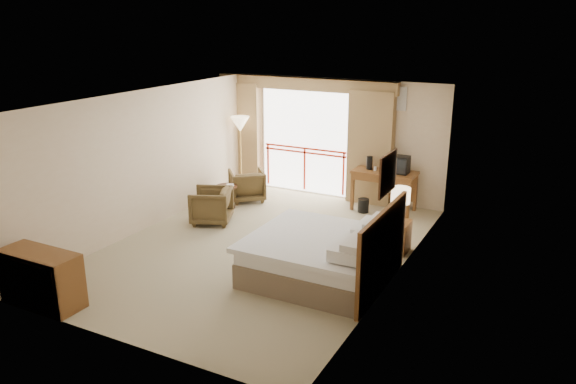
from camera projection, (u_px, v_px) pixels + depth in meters
The scene contains 29 objects.
floor at pixel (261, 247), 10.16m from camera, with size 7.00×7.00×0.00m, color gray.
ceiling at pixel (259, 98), 9.35m from camera, with size 7.00×7.00×0.00m, color white.
wall_back at pixel (337, 139), 12.72m from camera, with size 5.00×5.00×0.00m, color beige.
wall_front at pixel (115, 245), 6.79m from camera, with size 5.00×5.00×0.00m, color beige.
wall_left at pixel (148, 160), 10.86m from camera, with size 7.00×7.00×0.00m, color beige.
wall_right at pixel (400, 196), 8.66m from camera, with size 7.00×7.00×0.00m, color beige.
balcony_door at pixel (305, 142), 13.10m from camera, with size 2.40×2.40×0.00m, color white.
balcony_railing at pixel (305, 158), 13.20m from camera, with size 2.09×0.03×1.02m.
curtain_left at pixel (242, 134), 13.70m from camera, with size 1.00×0.26×2.50m, color olive.
curtain_right at pixel (371, 148), 12.25m from camera, with size 1.00×0.26×2.50m, color olive.
valance at pixel (304, 84), 12.61m from camera, with size 4.40×0.22×0.28m, color olive.
hvac_vent at pixel (395, 98), 11.83m from camera, with size 0.50×0.04×0.50m, color silver.
bed at pixel (323, 256), 8.88m from camera, with size 2.13×2.06×0.97m.
headboard at pixel (383, 251), 8.38m from camera, with size 0.06×2.10×1.30m, color #5A3217.
framed_art at pixel (388, 174), 8.01m from camera, with size 0.04×0.72×0.60m.
nightstand at pixel (397, 236), 9.92m from camera, with size 0.39×0.47×0.56m, color #5A3217.
table_lamp at pixel (401, 196), 9.74m from camera, with size 0.33×0.33×0.59m.
phone at pixel (393, 221), 9.72m from camera, with size 0.20×0.16×0.09m, color black.
desk at pixel (385, 179), 11.97m from camera, with size 1.33×0.64×0.87m.
tv at pixel (399, 165), 11.67m from camera, with size 0.40×0.32×0.37m.
coffee_maker at pixel (369, 163), 11.98m from camera, with size 0.13×0.13×0.29m, color black.
cup at pixel (375, 169), 11.90m from camera, with size 0.06×0.06×0.09m, color white.
wastebasket at pixel (363, 205), 11.96m from camera, with size 0.24×0.24×0.29m, color black.
armchair_far at pixel (247, 200), 12.79m from camera, with size 0.75×0.77×0.70m, color #46341A.
armchair_near at pixel (212, 222), 11.40m from camera, with size 0.76×0.78×0.71m, color #46341A.
side_table at pixel (227, 193), 12.13m from camera, with size 0.47×0.47×0.51m.
book at pixel (226, 186), 12.08m from camera, with size 0.16×0.21×0.02m, color white.
floor_lamp at pixel (240, 127), 13.18m from camera, with size 0.45×0.45×1.76m.
dresser at pixel (41, 279), 8.03m from camera, with size 1.23×0.52×0.82m.
Camera 1 is at (4.77, -8.11, 3.99)m, focal length 35.00 mm.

